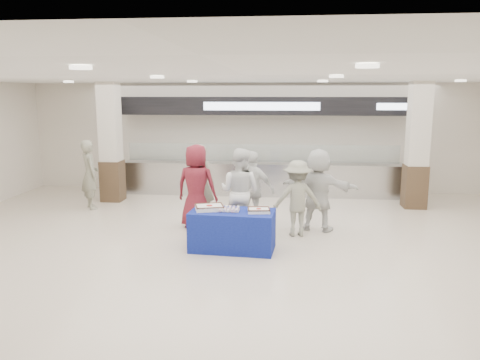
# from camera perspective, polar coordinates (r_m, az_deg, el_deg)

# --- Properties ---
(ground) EXTENTS (14.00, 14.00, 0.00)m
(ground) POSITION_cam_1_polar(r_m,az_deg,el_deg) (8.48, 0.58, -9.48)
(ground) COLOR beige
(ground) RESTS_ON ground
(serving_line) EXTENTS (8.70, 0.85, 2.80)m
(serving_line) POSITION_cam_1_polar(r_m,az_deg,el_deg) (13.46, 2.64, 3.08)
(serving_line) COLOR #B2B4B9
(serving_line) RESTS_ON ground
(column_left) EXTENTS (0.55, 0.55, 3.20)m
(column_left) POSITION_cam_1_polar(r_m,az_deg,el_deg) (13.09, -15.47, 4.13)
(column_left) COLOR #3C2A1B
(column_left) RESTS_ON ground
(column_right) EXTENTS (0.55, 0.55, 3.20)m
(column_right) POSITION_cam_1_polar(r_m,az_deg,el_deg) (12.65, 20.78, 3.62)
(column_right) COLOR #3C2A1B
(column_right) RESTS_ON ground
(display_table) EXTENTS (1.61, 0.90, 0.75)m
(display_table) POSITION_cam_1_polar(r_m,az_deg,el_deg) (8.79, -0.93, -6.16)
(display_table) COLOR navy
(display_table) RESTS_ON ground
(sheet_cake_left) EXTENTS (0.60, 0.52, 0.10)m
(sheet_cake_left) POSITION_cam_1_polar(r_m,az_deg,el_deg) (8.78, -3.75, -3.32)
(sheet_cake_left) COLOR white
(sheet_cake_left) RESTS_ON display_table
(sheet_cake_right) EXTENTS (0.43, 0.36, 0.09)m
(sheet_cake_right) POSITION_cam_1_polar(r_m,az_deg,el_deg) (8.60, 2.30, -3.67)
(sheet_cake_right) COLOR white
(sheet_cake_right) RESTS_ON display_table
(cupcake_tray) EXTENTS (0.38, 0.29, 0.06)m
(cupcake_tray) POSITION_cam_1_polar(r_m,az_deg,el_deg) (8.70, -1.31, -3.57)
(cupcake_tray) COLOR #A8A8AC
(cupcake_tray) RESTS_ON display_table
(civilian_maroon) EXTENTS (0.98, 0.73, 1.83)m
(civilian_maroon) POSITION_cam_1_polar(r_m,az_deg,el_deg) (10.17, -5.33, -0.77)
(civilian_maroon) COLOR maroon
(civilian_maroon) RESTS_ON ground
(soldier_a) EXTENTS (0.73, 0.54, 1.81)m
(soldier_a) POSITION_cam_1_polar(r_m,az_deg,el_deg) (10.40, -4.86, -0.58)
(soldier_a) COLOR gray
(soldier_a) RESTS_ON ground
(chef_tall) EXTENTS (1.06, 0.95, 1.81)m
(chef_tall) POSITION_cam_1_polar(r_m,az_deg,el_deg) (9.62, -0.01, -1.45)
(chef_tall) COLOR white
(chef_tall) RESTS_ON ground
(chef_short) EXTENTS (1.07, 0.71, 1.68)m
(chef_short) POSITION_cam_1_polar(r_m,az_deg,el_deg) (10.14, 1.55, -1.19)
(chef_short) COLOR white
(chef_short) RESTS_ON ground
(soldier_b) EXTENTS (1.08, 0.72, 1.57)m
(soldier_b) POSITION_cam_1_polar(r_m,az_deg,el_deg) (9.64, 6.98, -2.24)
(soldier_b) COLOR gray
(soldier_b) RESTS_ON ground
(civilian_white) EXTENTS (1.72, 0.95, 1.77)m
(civilian_white) POSITION_cam_1_polar(r_m,az_deg,el_deg) (10.05, 9.50, -1.18)
(civilian_white) COLOR silver
(civilian_white) RESTS_ON ground
(soldier_bg) EXTENTS (0.72, 0.76, 1.75)m
(soldier_bg) POSITION_cam_1_polar(r_m,az_deg,el_deg) (12.41, -17.83, 0.63)
(soldier_bg) COLOR gray
(soldier_bg) RESTS_ON ground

